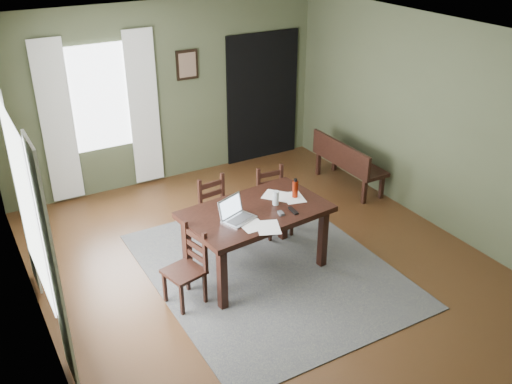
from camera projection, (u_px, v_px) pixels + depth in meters
ground at (269, 270)px, 6.77m from camera, size 5.00×6.00×0.01m
room_shell at (270, 126)px, 5.95m from camera, size 5.02×6.02×2.71m
rug at (269, 269)px, 6.76m from camera, size 2.60×3.20×0.01m
dining_table at (256, 217)px, 6.44m from camera, size 1.70×1.12×0.80m
chair_end at (187, 268)px, 6.05m from camera, size 0.46×0.46×0.87m
chair_back_left at (218, 213)px, 7.09m from camera, size 0.43×0.43×0.89m
chair_back_right at (274, 202)px, 7.36m from camera, size 0.41×0.41×0.88m
bench at (346, 160)px, 8.55m from camera, size 0.43×1.33×0.75m
laptop at (235, 214)px, 6.18m from camera, size 0.42×0.38×0.24m
computer_mouse at (281, 213)px, 6.28m from camera, size 0.06×0.09×0.03m
tv_remote at (293, 211)px, 6.35m from camera, size 0.07×0.18×0.02m
drinking_glass at (276, 198)px, 6.46m from camera, size 0.09×0.09×0.16m
water_bottle at (295, 189)px, 6.61m from camera, size 0.08×0.08×0.23m
paper_a at (251, 224)px, 6.09m from camera, size 0.25×0.32×0.00m
paper_c at (277, 196)px, 6.68m from camera, size 0.40×0.41×0.00m
paper_d at (293, 198)px, 6.64m from camera, size 0.29×0.34×0.00m
paper_e at (268, 227)px, 6.03m from camera, size 0.33×0.37×0.00m
window_left at (25, 203)px, 5.17m from camera, size 0.01×1.30×1.70m
window_back at (99, 98)px, 7.96m from camera, size 1.00×0.01×1.50m
curtain_left_near at (53, 270)px, 4.66m from camera, size 0.03×0.48×2.30m
curtain_left_far at (19, 192)px, 5.93m from camera, size 0.03×0.48×2.30m
curtain_back_left at (57, 123)px, 7.78m from camera, size 0.44×0.03×2.30m
curtain_back_right at (144, 109)px, 8.33m from camera, size 0.44×0.03×2.30m
framed_picture at (187, 65)px, 8.42m from camera, size 0.34×0.03×0.44m
doorway_back at (263, 97)px, 9.32m from camera, size 1.30×0.03×2.10m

